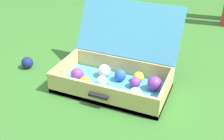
{
  "coord_description": "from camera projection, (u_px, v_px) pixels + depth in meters",
  "views": [
    {
      "loc": [
        0.44,
        -1.23,
        0.93
      ],
      "look_at": [
        -0.08,
        0.02,
        0.13
      ],
      "focal_mm": 44.95,
      "sensor_mm": 36.0,
      "label": 1
    }
  ],
  "objects": [
    {
      "name": "ground_plane",
      "position": [
        124.0,
        94.0,
        1.59
      ],
      "size": [
        16.0,
        16.0,
        0.0
      ],
      "primitive_type": "plane",
      "color": "#336B28"
    },
    {
      "name": "open_suitcase",
      "position": [
        117.0,
        69.0,
        1.64
      ],
      "size": [
        0.64,
        0.55,
        0.43
      ],
      "color": "#4799C6",
      "rests_on": "ground"
    },
    {
      "name": "stray_ball_on_grass",
      "position": [
        27.0,
        63.0,
        1.84
      ],
      "size": [
        0.08,
        0.08,
        0.08
      ],
      "primitive_type": "sphere",
      "color": "navy",
      "rests_on": "ground"
    }
  ]
}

